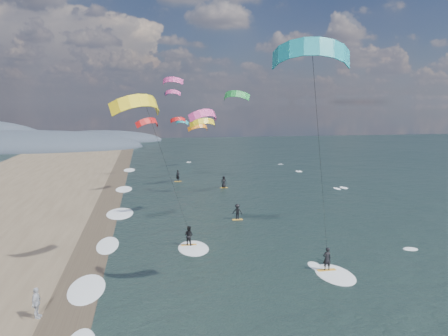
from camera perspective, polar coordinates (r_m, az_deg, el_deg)
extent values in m
plane|color=black|center=(26.90, 7.02, -18.78)|extent=(260.00, 260.00, 0.00)
cube|color=#382D23|center=(35.34, -17.65, -12.26)|extent=(3.00, 240.00, 0.00)
ellipsoid|color=#3D4756|center=(127.66, -25.03, 2.25)|extent=(64.00, 24.00, 10.00)
ellipsoid|color=#3D4756|center=(144.06, -16.07, 3.36)|extent=(40.00, 18.00, 7.00)
cube|color=gold|center=(34.00, 13.25, -12.87)|extent=(1.41, 0.42, 0.06)
imported|color=black|center=(33.69, 13.30, -11.45)|extent=(0.64, 0.42, 1.73)
ellipsoid|color=white|center=(33.45, 14.29, -13.33)|extent=(2.60, 4.20, 0.12)
cylinder|color=black|center=(28.43, 12.51, 0.24)|extent=(0.02, 0.02, 15.77)
cube|color=gold|center=(38.66, -4.61, -10.00)|extent=(1.33, 0.41, 0.06)
imported|color=black|center=(38.39, -4.62, -8.76)|extent=(1.04, 1.00, 1.69)
ellipsoid|color=white|center=(37.95, -4.03, -10.40)|extent=(2.60, 4.20, 0.12)
cylinder|color=black|center=(33.97, -7.19, -0.71)|extent=(0.02, 0.02, 13.16)
cube|color=gold|center=(46.59, 1.76, -6.73)|extent=(1.10, 0.35, 0.05)
imported|color=black|center=(46.37, 1.76, -5.71)|extent=(1.24, 1.07, 1.66)
cube|color=gold|center=(63.53, -0.04, -2.58)|extent=(1.10, 0.35, 0.05)
imported|color=black|center=(63.37, -0.04, -1.82)|extent=(0.91, 0.70, 1.67)
cube|color=gold|center=(68.98, -6.03, -1.73)|extent=(1.10, 0.35, 0.05)
imported|color=black|center=(68.82, -6.05, -0.98)|extent=(0.77, 0.72, 1.77)
ellipsoid|color=white|center=(31.51, -16.36, -14.83)|extent=(2.40, 5.40, 0.11)
ellipsoid|color=white|center=(39.90, -15.00, -9.72)|extent=(2.40, 5.40, 0.11)
ellipsoid|color=white|center=(50.44, -13.99, -5.82)|extent=(2.40, 5.40, 0.11)
ellipsoid|color=white|center=(64.07, -13.19, -2.73)|extent=(2.40, 5.40, 0.11)
ellipsoid|color=white|center=(81.79, -12.57, -0.28)|extent=(2.40, 5.40, 0.11)
imported|color=silver|center=(28.39, -23.30, -15.88)|extent=(0.60, 1.12, 1.82)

